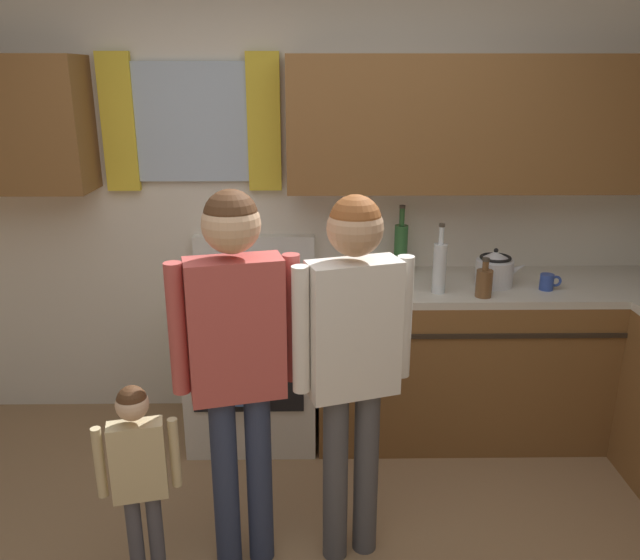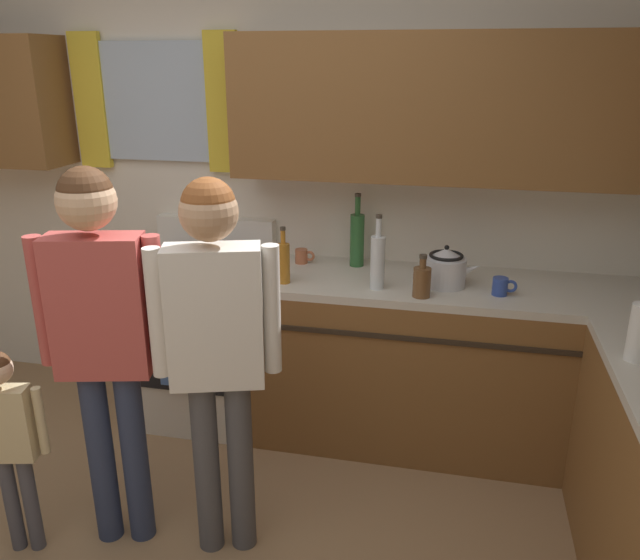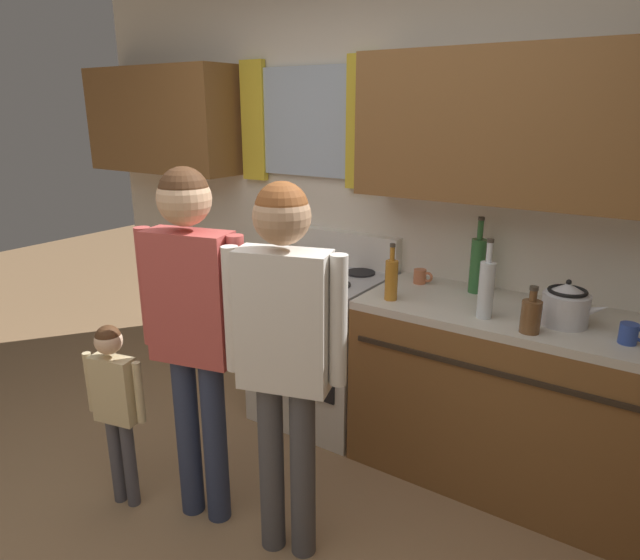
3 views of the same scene
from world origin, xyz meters
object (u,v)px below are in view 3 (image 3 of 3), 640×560
at_px(bottle_squat_brown, 531,315).
at_px(bottle_wine_green, 477,264).
at_px(adult_in_plaid, 284,335).
at_px(stovetop_kettle, 566,304).
at_px(small_child, 115,396).
at_px(stove_oven, 323,344).
at_px(bottle_tall_clear, 486,288).
at_px(mug_cobalt_blue, 630,334).
at_px(cup_terracotta, 421,276).
at_px(adult_holding_child, 192,311).
at_px(bottle_oil_amber, 391,279).

distance_m(bottle_squat_brown, bottle_wine_green, 0.55).
relative_size(bottle_wine_green, adult_in_plaid, 0.25).
relative_size(stovetop_kettle, small_child, 0.30).
height_order(stove_oven, bottle_tall_clear, bottle_tall_clear).
distance_m(bottle_squat_brown, small_child, 1.86).
bearing_deg(stovetop_kettle, stove_oven, 177.99).
bearing_deg(bottle_tall_clear, small_child, -141.58).
height_order(bottle_squat_brown, bottle_tall_clear, bottle_tall_clear).
distance_m(bottle_wine_green, small_child, 1.86).
bearing_deg(mug_cobalt_blue, cup_terracotta, 165.12).
relative_size(bottle_squat_brown, adult_in_plaid, 0.13).
relative_size(bottle_wine_green, stovetop_kettle, 1.44).
bearing_deg(adult_holding_child, cup_terracotta, 67.56).
bearing_deg(mug_cobalt_blue, bottle_squat_brown, -164.28).
relative_size(stove_oven, bottle_oil_amber, 3.85).
height_order(stove_oven, stovetop_kettle, stovetop_kettle).
distance_m(stovetop_kettle, adult_in_plaid, 1.26).
height_order(cup_terracotta, small_child, cup_terracotta).
distance_m(bottle_oil_amber, bottle_wine_green, 0.47).
xyz_separation_m(stove_oven, adult_in_plaid, (0.49, -1.00, 0.52)).
distance_m(stove_oven, adult_in_plaid, 1.23).
height_order(bottle_squat_brown, small_child, bottle_squat_brown).
distance_m(mug_cobalt_blue, adult_in_plaid, 1.39).
distance_m(bottle_oil_amber, adult_holding_child, 0.99).
distance_m(bottle_wine_green, stovetop_kettle, 0.53).
height_order(bottle_tall_clear, stovetop_kettle, bottle_tall_clear).
bearing_deg(adult_in_plaid, bottle_oil_amber, 87.72).
height_order(bottle_tall_clear, small_child, bottle_tall_clear).
bearing_deg(stove_oven, bottle_tall_clear, -9.09).
xyz_separation_m(bottle_squat_brown, cup_terracotta, (-0.67, 0.38, -0.04)).
bearing_deg(stove_oven, adult_holding_child, -87.58).
bearing_deg(stovetop_kettle, bottle_wine_green, 155.08).
bearing_deg(small_child, mug_cobalt_blue, 29.62).
relative_size(bottle_oil_amber, cup_terracotta, 2.63).
bearing_deg(cup_terracotta, bottle_wine_green, 4.33).
bearing_deg(adult_holding_child, stove_oven, 92.42).
xyz_separation_m(bottle_tall_clear, adult_holding_child, (-0.95, -0.88, -0.03)).
distance_m(bottle_oil_amber, small_child, 1.40).
bearing_deg(stove_oven, stovetop_kettle, -2.01).
distance_m(bottle_tall_clear, stovetop_kettle, 0.34).
relative_size(stove_oven, stovetop_kettle, 4.02).
distance_m(bottle_tall_clear, adult_in_plaid, 0.98).
height_order(bottle_oil_amber, small_child, bottle_oil_amber).
distance_m(adult_holding_child, small_child, 0.59).
xyz_separation_m(bottle_wine_green, small_child, (-1.16, -1.38, -0.48)).
distance_m(mug_cobalt_blue, adult_holding_child, 1.79).
relative_size(adult_holding_child, adult_in_plaid, 1.02).
bearing_deg(mug_cobalt_blue, bottle_wine_green, 158.05).
relative_size(bottle_tall_clear, bottle_oil_amber, 1.28).
xyz_separation_m(bottle_squat_brown, small_child, (-1.53, -0.98, -0.41)).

